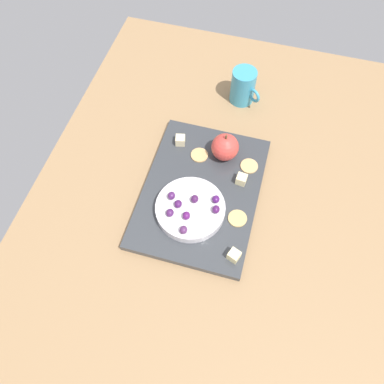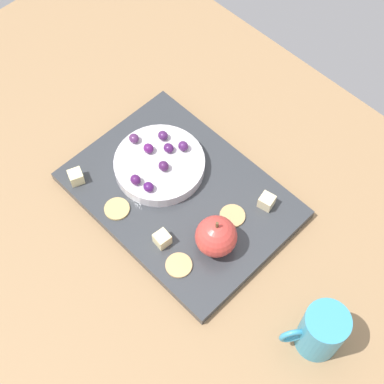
{
  "view_description": "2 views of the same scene",
  "coord_description": "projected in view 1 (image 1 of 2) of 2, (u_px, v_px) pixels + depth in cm",
  "views": [
    {
      "loc": [
        -43.25,
        -7.37,
        84.87
      ],
      "look_at": [
        -1.08,
        4.38,
        8.72
      ],
      "focal_mm": 36.25,
      "sensor_mm": 36.0,
      "label": 1
    },
    {
      "loc": [
        38.63,
        -30.65,
        89.41
      ],
      "look_at": [
        4.43,
        3.19,
        8.55
      ],
      "focal_mm": 53.15,
      "sensor_mm": 36.0,
      "label": 2
    }
  ],
  "objects": [
    {
      "name": "grape_7",
      "position": [
        178.0,
        204.0,
        0.87
      ],
      "size": [
        1.89,
        1.7,
        1.53
      ],
      "primitive_type": "ellipsoid",
      "color": "#461954",
      "rests_on": "serving_dish"
    },
    {
      "name": "cheese_cube_2",
      "position": [
        241.0,
        179.0,
        0.92
      ],
      "size": [
        2.56,
        2.56,
        2.33
      ],
      "primitive_type": "cube",
      "rotation": [
        0.0,
        0.0,
        1.47
      ],
      "color": "beige",
      "rests_on": "platter"
    },
    {
      "name": "cup",
      "position": [
        243.0,
        86.0,
        1.04
      ],
      "size": [
        7.3,
        8.82,
        9.81
      ],
      "color": "teal",
      "rests_on": "table"
    },
    {
      "name": "apple_stem",
      "position": [
        226.0,
        137.0,
        0.9
      ],
      "size": [
        0.5,
        0.5,
        1.2
      ],
      "primitive_type": "cylinder",
      "color": "brown",
      "rests_on": "apple_whole"
    },
    {
      "name": "grape_1",
      "position": [
        216.0,
        209.0,
        0.86
      ],
      "size": [
        1.89,
        1.7,
        1.79
      ],
      "primitive_type": "ellipsoid",
      "color": "#481A54",
      "rests_on": "serving_dish"
    },
    {
      "name": "cracker_1",
      "position": [
        199.0,
        155.0,
        0.97
      ],
      "size": [
        4.31,
        4.31,
        0.4
      ],
      "primitive_type": "cylinder",
      "color": "tan",
      "rests_on": "platter"
    },
    {
      "name": "table",
      "position": [
        211.0,
        207.0,
        0.94
      ],
      "size": [
        119.64,
        86.2,
        3.78
      ],
      "primitive_type": "cube",
      "color": "#96734D",
      "rests_on": "ground"
    },
    {
      "name": "grape_2",
      "position": [
        216.0,
        199.0,
        0.87
      ],
      "size": [
        1.89,
        1.7,
        1.59
      ],
      "primitive_type": "ellipsoid",
      "color": "#46175C",
      "rests_on": "serving_dish"
    },
    {
      "name": "platter",
      "position": [
        201.0,
        192.0,
        0.93
      ],
      "size": [
        37.35,
        26.97,
        1.76
      ],
      "primitive_type": "cube",
      "color": "#34373B",
      "rests_on": "table"
    },
    {
      "name": "cheese_cube_0",
      "position": [
        180.0,
        140.0,
        0.98
      ],
      "size": [
        2.76,
        2.76,
        2.33
      ],
      "primitive_type": "cube",
      "rotation": [
        0.0,
        0.0,
        0.21
      ],
      "color": "beige",
      "rests_on": "platter"
    },
    {
      "name": "grape_5",
      "position": [
        172.0,
        196.0,
        0.87
      ],
      "size": [
        1.89,
        1.7,
        1.79
      ],
      "primitive_type": "ellipsoid",
      "color": "#4A1F59",
      "rests_on": "serving_dish"
    },
    {
      "name": "grape_4",
      "position": [
        195.0,
        199.0,
        0.87
      ],
      "size": [
        1.89,
        1.7,
        1.77
      ],
      "primitive_type": "ellipsoid",
      "color": "#451C4C",
      "rests_on": "serving_dish"
    },
    {
      "name": "serving_dish",
      "position": [
        190.0,
        209.0,
        0.88
      ],
      "size": [
        15.9,
        15.9,
        2.21
      ],
      "primitive_type": "cylinder",
      "color": "silver",
      "rests_on": "platter"
    },
    {
      "name": "cracker_0",
      "position": [
        237.0,
        218.0,
        0.88
      ],
      "size": [
        4.31,
        4.31,
        0.4
      ],
      "primitive_type": "cylinder",
      "color": "tan",
      "rests_on": "platter"
    },
    {
      "name": "apple_whole",
      "position": [
        225.0,
        147.0,
        0.94
      ],
      "size": [
        6.75,
        6.75,
        6.75
      ],
      "primitive_type": "sphere",
      "color": "#CE3F38",
      "rests_on": "platter"
    },
    {
      "name": "grape_0",
      "position": [
        186.0,
        216.0,
        0.85
      ],
      "size": [
        1.89,
        1.7,
        1.71
      ],
      "primitive_type": "ellipsoid",
      "color": "#55185E",
      "rests_on": "serving_dish"
    },
    {
      "name": "cracker_2",
      "position": [
        249.0,
        166.0,
        0.95
      ],
      "size": [
        4.31,
        4.31,
        0.4
      ],
      "primitive_type": "cylinder",
      "color": "tan",
      "rests_on": "platter"
    },
    {
      "name": "grape_3",
      "position": [
        183.0,
        230.0,
        0.83
      ],
      "size": [
        1.89,
        1.7,
        1.58
      ],
      "primitive_type": "ellipsoid",
      "color": "#512757",
      "rests_on": "serving_dish"
    },
    {
      "name": "cheese_cube_1",
      "position": [
        234.0,
        255.0,
        0.82
      ],
      "size": [
        3.01,
        3.01,
        2.33
      ],
      "primitive_type": "cube",
      "rotation": [
        0.0,
        0.0,
        1.2
      ],
      "color": "beige",
      "rests_on": "platter"
    },
    {
      "name": "grape_6",
      "position": [
        170.0,
        213.0,
        0.85
      ],
      "size": [
        1.89,
        1.7,
        1.62
      ],
      "primitive_type": "ellipsoid",
      "color": "#481F55",
      "rests_on": "serving_dish"
    }
  ]
}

